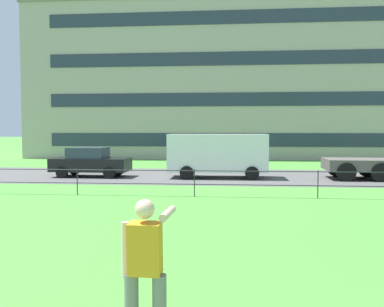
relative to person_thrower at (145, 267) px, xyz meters
name	(u,v)px	position (x,y,z in m)	size (l,w,h in m)	color
street_strip	(205,176)	(-0.34, 17.45, -0.90)	(80.00, 7.92, 0.01)	#565454
park_fence	(194,178)	(-0.34, 10.59, -0.23)	(35.57, 0.04, 1.00)	#232328
person_thrower	(145,267)	(0.00, 0.00, 0.00)	(0.54, 0.75, 1.67)	slate
car_black_far_left	(90,162)	(-6.33, 16.59, -0.12)	(4.03, 1.88, 1.54)	black
panel_van_far_right	(218,153)	(0.36, 16.71, 0.37)	(5.02, 2.14, 2.24)	white
apartment_building_background	(220,87)	(-0.06, 37.44, 5.92)	(33.78, 15.85, 13.63)	#ADA393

